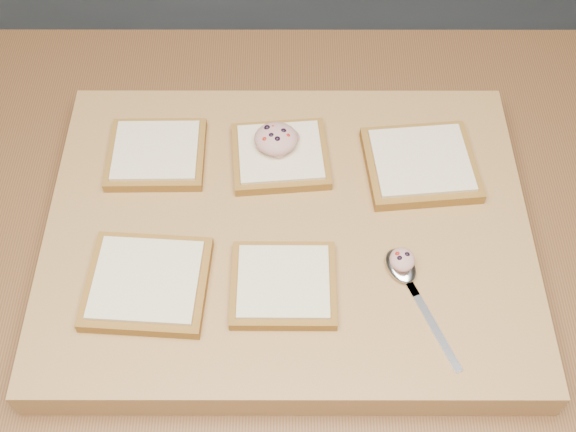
# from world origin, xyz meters

# --- Properties ---
(island_counter) EXTENTS (2.00, 0.80, 0.90)m
(island_counter) POSITION_xyz_m (0.00, 0.00, 0.45)
(island_counter) COLOR slate
(island_counter) RESTS_ON ground
(cutting_board) EXTENTS (0.55, 0.42, 0.04)m
(cutting_board) POSITION_xyz_m (-0.16, 0.02, 0.92)
(cutting_board) COLOR #B5814D
(cutting_board) RESTS_ON island_counter
(bread_far_left) EXTENTS (0.12, 0.11, 0.02)m
(bread_far_left) POSITION_xyz_m (-0.32, 0.11, 0.95)
(bread_far_left) COLOR brown
(bread_far_left) RESTS_ON cutting_board
(bread_far_center) EXTENTS (0.12, 0.11, 0.02)m
(bread_far_center) POSITION_xyz_m (-0.17, 0.11, 0.95)
(bread_far_center) COLOR brown
(bread_far_center) RESTS_ON cutting_board
(bread_far_right) EXTENTS (0.14, 0.13, 0.02)m
(bread_far_right) POSITION_xyz_m (-0.00, 0.10, 0.95)
(bread_far_right) COLOR brown
(bread_far_right) RESTS_ON cutting_board
(bread_near_left) EXTENTS (0.14, 0.13, 0.02)m
(bread_near_left) POSITION_xyz_m (-0.31, -0.07, 0.95)
(bread_near_left) COLOR brown
(bread_near_left) RESTS_ON cutting_board
(bread_near_center) EXTENTS (0.11, 0.10, 0.02)m
(bread_near_center) POSITION_xyz_m (-0.17, -0.07, 0.95)
(bread_near_center) COLOR brown
(bread_near_center) RESTS_ON cutting_board
(tuna_salad_dollop) EXTENTS (0.05, 0.05, 0.02)m
(tuna_salad_dollop) POSITION_xyz_m (-0.17, 0.12, 0.97)
(tuna_salad_dollop) COLOR tan
(tuna_salad_dollop) RESTS_ON bread_far_center
(spoon) EXTENTS (0.08, 0.15, 0.01)m
(spoon) POSITION_xyz_m (-0.03, -0.05, 0.95)
(spoon) COLOR silver
(spoon) RESTS_ON cutting_board
(spoon_salad) EXTENTS (0.03, 0.03, 0.02)m
(spoon_salad) POSITION_xyz_m (-0.04, -0.04, 0.96)
(spoon_salad) COLOR tan
(spoon_salad) RESTS_ON spoon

